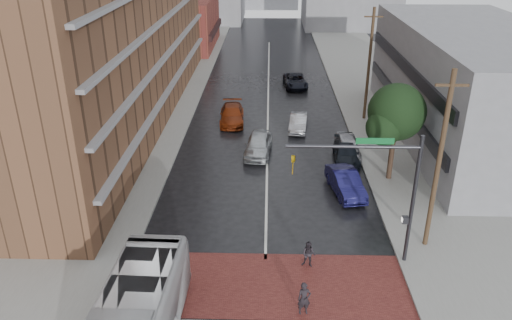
{
  "coord_description": "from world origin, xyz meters",
  "views": [
    {
      "loc": [
        0.09,
        -19.24,
        16.03
      ],
      "look_at": [
        -0.64,
        7.5,
        3.5
      ],
      "focal_mm": 35.0,
      "sensor_mm": 36.0,
      "label": 1
    }
  ],
  "objects_px": {
    "pedestrian_b": "(309,254)",
    "car_parked_far": "(348,146)",
    "car_parked_mid": "(346,153)",
    "car_travel_c": "(232,115)",
    "car_parked_near": "(346,183)",
    "suv_travel": "(295,81)",
    "car_travel_a": "(258,145)",
    "car_travel_b": "(298,122)",
    "pedestrian_a": "(304,299)"
  },
  "relations": [
    {
      "from": "pedestrian_a",
      "to": "suv_travel",
      "type": "relative_size",
      "value": 0.33
    },
    {
      "from": "car_travel_c",
      "to": "suv_travel",
      "type": "height_order",
      "value": "car_travel_c"
    },
    {
      "from": "car_parked_near",
      "to": "car_travel_b",
      "type": "bearing_deg",
      "value": 92.46
    },
    {
      "from": "car_travel_b",
      "to": "car_parked_far",
      "type": "distance_m",
      "value": 6.36
    },
    {
      "from": "car_parked_far",
      "to": "car_parked_near",
      "type": "bearing_deg",
      "value": -97.86
    },
    {
      "from": "pedestrian_b",
      "to": "car_travel_b",
      "type": "relative_size",
      "value": 0.36
    },
    {
      "from": "car_travel_a",
      "to": "car_parked_far",
      "type": "relative_size",
      "value": 1.05
    },
    {
      "from": "car_parked_mid",
      "to": "car_parked_far",
      "type": "xyz_separation_m",
      "value": [
        0.23,
        0.97,
        0.12
      ]
    },
    {
      "from": "car_travel_a",
      "to": "car_parked_near",
      "type": "xyz_separation_m",
      "value": [
        5.89,
        -6.03,
        -0.05
      ]
    },
    {
      "from": "pedestrian_a",
      "to": "car_travel_a",
      "type": "height_order",
      "value": "pedestrian_a"
    },
    {
      "from": "pedestrian_a",
      "to": "car_parked_near",
      "type": "height_order",
      "value": "pedestrian_a"
    },
    {
      "from": "pedestrian_a",
      "to": "car_parked_mid",
      "type": "distance_m",
      "value": 17.04
    },
    {
      "from": "pedestrian_b",
      "to": "car_parked_far",
      "type": "relative_size",
      "value": 0.33
    },
    {
      "from": "pedestrian_b",
      "to": "car_parked_far",
      "type": "bearing_deg",
      "value": 90.04
    },
    {
      "from": "car_travel_c",
      "to": "car_parked_far",
      "type": "xyz_separation_m",
      "value": [
        9.39,
        -6.95,
        0.02
      ]
    },
    {
      "from": "car_parked_near",
      "to": "car_parked_far",
      "type": "height_order",
      "value": "car_parked_far"
    },
    {
      "from": "car_travel_b",
      "to": "car_travel_c",
      "type": "relative_size",
      "value": 0.8
    },
    {
      "from": "car_parked_near",
      "to": "suv_travel",
      "type": "bearing_deg",
      "value": 85.05
    },
    {
      "from": "suv_travel",
      "to": "car_parked_near",
      "type": "relative_size",
      "value": 1.09
    },
    {
      "from": "pedestrian_a",
      "to": "suv_travel",
      "type": "height_order",
      "value": "pedestrian_a"
    },
    {
      "from": "car_parked_far",
      "to": "suv_travel",
      "type": "bearing_deg",
      "value": 101.25
    },
    {
      "from": "car_parked_near",
      "to": "car_travel_a",
      "type": "bearing_deg",
      "value": 124.04
    },
    {
      "from": "car_travel_a",
      "to": "car_travel_c",
      "type": "distance_m",
      "value": 7.37
    },
    {
      "from": "car_travel_c",
      "to": "suv_travel",
      "type": "bearing_deg",
      "value": 58.18
    },
    {
      "from": "suv_travel",
      "to": "car_parked_mid",
      "type": "xyz_separation_m",
      "value": [
        2.97,
        -19.12,
        -0.05
      ]
    },
    {
      "from": "pedestrian_b",
      "to": "car_travel_a",
      "type": "height_order",
      "value": "car_travel_a"
    },
    {
      "from": "car_parked_mid",
      "to": "car_parked_far",
      "type": "distance_m",
      "value": 1.01
    },
    {
      "from": "car_travel_a",
      "to": "suv_travel",
      "type": "height_order",
      "value": "car_travel_a"
    },
    {
      "from": "pedestrian_b",
      "to": "car_parked_mid",
      "type": "bearing_deg",
      "value": 89.88
    },
    {
      "from": "pedestrian_b",
      "to": "car_travel_a",
      "type": "relative_size",
      "value": 0.31
    },
    {
      "from": "car_travel_b",
      "to": "car_travel_c",
      "type": "bearing_deg",
      "value": 170.62
    },
    {
      "from": "suv_travel",
      "to": "car_parked_far",
      "type": "bearing_deg",
      "value": -85.17
    },
    {
      "from": "car_travel_c",
      "to": "car_parked_far",
      "type": "height_order",
      "value": "car_parked_far"
    },
    {
      "from": "car_travel_b",
      "to": "car_parked_far",
      "type": "xyz_separation_m",
      "value": [
        3.51,
        -5.3,
        0.09
      ]
    },
    {
      "from": "pedestrian_a",
      "to": "car_parked_far",
      "type": "xyz_separation_m",
      "value": [
        4.38,
        17.5,
        -0.06
      ]
    },
    {
      "from": "pedestrian_a",
      "to": "suv_travel",
      "type": "bearing_deg",
      "value": 79.01
    },
    {
      "from": "car_travel_b",
      "to": "car_parked_far",
      "type": "bearing_deg",
      "value": -50.21
    },
    {
      "from": "car_travel_b",
      "to": "car_parked_near",
      "type": "height_order",
      "value": "car_parked_near"
    },
    {
      "from": "car_travel_b",
      "to": "suv_travel",
      "type": "bearing_deg",
      "value": 94.92
    },
    {
      "from": "car_travel_c",
      "to": "car_parked_mid",
      "type": "distance_m",
      "value": 12.11
    },
    {
      "from": "car_parked_near",
      "to": "car_travel_c",
      "type": "bearing_deg",
      "value": 112.81
    },
    {
      "from": "pedestrian_b",
      "to": "suv_travel",
      "type": "distance_m",
      "value": 32.16
    },
    {
      "from": "car_parked_near",
      "to": "car_parked_far",
      "type": "bearing_deg",
      "value": 70.65
    },
    {
      "from": "pedestrian_b",
      "to": "car_parked_mid",
      "type": "distance_m",
      "value": 13.54
    },
    {
      "from": "car_parked_mid",
      "to": "car_parked_far",
      "type": "height_order",
      "value": "car_parked_far"
    },
    {
      "from": "car_parked_mid",
      "to": "car_parked_far",
      "type": "relative_size",
      "value": 0.99
    },
    {
      "from": "suv_travel",
      "to": "car_parked_mid",
      "type": "height_order",
      "value": "suv_travel"
    },
    {
      "from": "pedestrian_a",
      "to": "car_travel_a",
      "type": "bearing_deg",
      "value": 88.9
    },
    {
      "from": "pedestrian_b",
      "to": "car_parked_far",
      "type": "xyz_separation_m",
      "value": [
        3.93,
        14.0,
        0.03
      ]
    },
    {
      "from": "car_travel_c",
      "to": "car_parked_near",
      "type": "relative_size",
      "value": 1.12
    }
  ]
}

